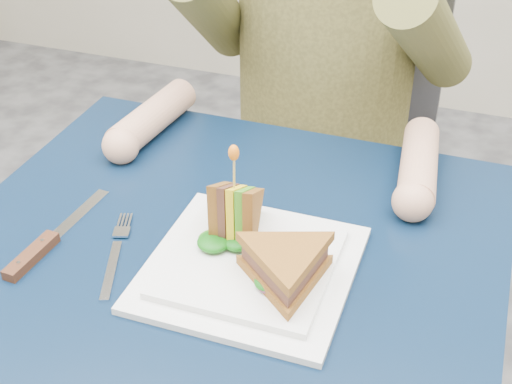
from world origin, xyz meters
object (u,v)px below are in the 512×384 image
at_px(knife, 41,248).
at_px(chair, 331,142).
at_px(fork, 115,256).
at_px(table, 214,304).
at_px(sandwich_flat, 286,266).
at_px(sandwich_upright, 235,213).
at_px(plate, 250,266).

bearing_deg(knife, chair, 73.11).
bearing_deg(knife, fork, 11.75).
relative_size(table, fork, 4.31).
relative_size(fork, knife, 0.78).
distance_m(fork, knife, 0.10).
bearing_deg(table, sandwich_flat, -15.20).
bearing_deg(table, sandwich_upright, 64.74).
bearing_deg(chair, knife, -106.89).
distance_m(sandwich_flat, knife, 0.34).
height_order(chair, fork, chair).
height_order(table, plate, plate).
xyz_separation_m(fork, knife, (-0.10, -0.02, 0.00)).
relative_size(sandwich_upright, fork, 0.77).
relative_size(chair, plate, 3.58).
bearing_deg(table, plate, -5.33).
bearing_deg(knife, sandwich_upright, 22.34).
distance_m(chair, fork, 0.75).
height_order(table, sandwich_upright, sandwich_upright).
distance_m(sandwich_upright, knife, 0.26).
bearing_deg(sandwich_flat, plate, 155.56).
bearing_deg(knife, sandwich_flat, 4.97).
relative_size(table, knife, 3.38).
distance_m(plate, knife, 0.28).
height_order(plate, knife, plate).
bearing_deg(fork, sandwich_flat, 2.03).
relative_size(plate, fork, 1.49).
bearing_deg(plate, table, 174.67).
bearing_deg(table, knife, -165.06).
xyz_separation_m(table, sandwich_flat, (0.11, -0.03, 0.12)).
height_order(chair, sandwich_upright, chair).
distance_m(chair, sandwich_upright, 0.68).
relative_size(sandwich_upright, knife, 0.60).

